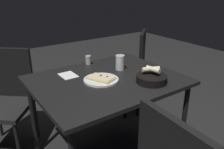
# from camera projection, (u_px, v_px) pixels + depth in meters

# --- Properties ---
(dining_table) EXTENTS (0.91, 1.13, 0.74)m
(dining_table) POSITION_uv_depth(u_px,v_px,m) (107.00, 86.00, 1.85)
(dining_table) COLOR black
(dining_table) RESTS_ON ground
(pizza_plate) EXTENTS (0.27, 0.27, 0.04)m
(pizza_plate) POSITION_uv_depth(u_px,v_px,m) (101.00, 79.00, 1.79)
(pizza_plate) COLOR white
(pizza_plate) RESTS_ON dining_table
(bread_basket) EXTENTS (0.23, 0.23, 0.12)m
(bread_basket) POSITION_uv_depth(u_px,v_px,m) (152.00, 78.00, 1.75)
(bread_basket) COLOR black
(bread_basket) RESTS_ON dining_table
(beer_glass) EXTENTS (0.08, 0.08, 0.13)m
(beer_glass) POSITION_uv_depth(u_px,v_px,m) (120.00, 63.00, 2.00)
(beer_glass) COLOR silver
(beer_glass) RESTS_ON dining_table
(pepper_shaker) EXTENTS (0.05, 0.05, 0.08)m
(pepper_shaker) POSITION_uv_depth(u_px,v_px,m) (88.00, 60.00, 2.14)
(pepper_shaker) COLOR #BFB299
(pepper_shaker) RESTS_ON dining_table
(napkin) EXTENTS (0.16, 0.12, 0.00)m
(napkin) POSITION_uv_depth(u_px,v_px,m) (68.00, 75.00, 1.89)
(napkin) COLOR white
(napkin) RESTS_ON dining_table
(chair_near) EXTENTS (0.62, 0.62, 0.95)m
(chair_near) POSITION_uv_depth(u_px,v_px,m) (132.00, 66.00, 2.71)
(chair_near) COLOR #2B2B2B
(chair_near) RESTS_ON ground
(chair_far) EXTENTS (0.62, 0.62, 0.91)m
(chair_far) POSITION_uv_depth(u_px,v_px,m) (6.00, 94.00, 2.06)
(chair_far) COLOR black
(chair_far) RESTS_ON ground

